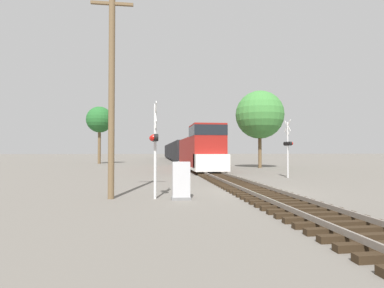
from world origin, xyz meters
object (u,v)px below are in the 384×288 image
(relay_cabinet, at_px, (181,181))
(freight_train, at_px, (179,151))
(crossing_signal_near, at_px, (154,141))
(utility_pole, at_px, (112,90))
(crossing_signal_far, at_px, (288,145))
(tree_far_right, at_px, (260,115))
(tree_mid_background, at_px, (100,120))

(relay_cabinet, bearing_deg, freight_train, 85.35)
(crossing_signal_near, distance_m, utility_pole, 2.89)
(crossing_signal_far, distance_m, utility_pole, 14.81)
(utility_pole, bearing_deg, relay_cabinet, -11.40)
(freight_train, bearing_deg, tree_far_right, -72.03)
(freight_train, bearing_deg, tree_mid_background, -145.99)
(utility_pole, xyz_separation_m, tree_far_right, (14.56, 21.64, 1.76))
(crossing_signal_far, height_order, utility_pole, utility_pole)
(relay_cabinet, distance_m, utility_pole, 4.91)
(relay_cabinet, relative_size, tree_mid_background, 0.17)
(relay_cabinet, height_order, tree_mid_background, tree_mid_background)
(crossing_signal_far, xyz_separation_m, tree_far_right, (2.61, 13.16, 3.92))
(freight_train, distance_m, tree_mid_background, 17.17)
(crossing_signal_far, xyz_separation_m, relay_cabinet, (-9.01, -9.07, -1.72))
(crossing_signal_far, bearing_deg, freight_train, 3.25)
(crossing_signal_near, xyz_separation_m, tree_mid_background, (-8.71, 36.89, 4.61))
(tree_mid_background, bearing_deg, crossing_signal_near, -76.72)
(tree_far_right, bearing_deg, crossing_signal_near, -120.16)
(freight_train, height_order, tree_far_right, tree_far_right)
(crossing_signal_near, relative_size, crossing_signal_far, 0.93)
(relay_cabinet, height_order, tree_far_right, tree_far_right)
(utility_pole, distance_m, tree_mid_background, 37.35)
(utility_pole, height_order, tree_mid_background, tree_mid_background)
(utility_pole, relative_size, tree_mid_background, 0.98)
(utility_pole, bearing_deg, crossing_signal_near, -7.94)
(tree_far_right, bearing_deg, freight_train, 107.97)
(crossing_signal_near, xyz_separation_m, relay_cabinet, (1.11, -0.34, -1.67))
(crossing_signal_far, bearing_deg, tree_far_right, -15.93)
(freight_train, relative_size, crossing_signal_near, 17.16)
(crossing_signal_far, bearing_deg, tree_mid_background, 29.03)
(crossing_signal_near, xyz_separation_m, tree_far_right, (12.72, 21.90, 3.97))
(crossing_signal_far, height_order, relay_cabinet, crossing_signal_far)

